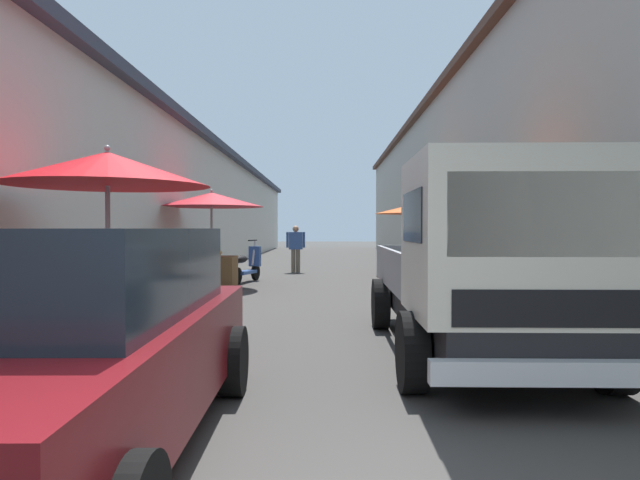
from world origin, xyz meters
name	(u,v)px	position (x,y,z in m)	size (l,w,h in m)	color
ground	(326,280)	(13.50, 0.00, 0.00)	(90.00, 90.00, 0.00)	#3D3A38
building_left_whitewash	(99,204)	(15.75, 7.32, 2.24)	(49.80, 7.50, 4.47)	beige
building_right_concrete	(556,175)	(15.75, -7.32, 3.14)	(49.80, 7.50, 6.26)	#A39E93
fruit_stall_far_right	(111,196)	(4.66, 2.48, 1.83)	(2.34, 2.34, 2.41)	#9E9EA3
fruit_stall_near_right	(490,210)	(7.68, -2.81, 1.76)	(2.16, 2.16, 2.31)	#9E9EA3
fruit_stall_near_left	(416,216)	(15.51, -2.85, 1.85)	(2.64, 2.64, 2.31)	#9E9EA3
fruit_stall_mid_lane	(213,213)	(11.68, 2.77, 1.84)	(2.56, 2.56, 2.41)	#9E9EA3
hatchback_car	(64,342)	(1.74, 1.61, 0.74)	(3.95, 1.99, 1.45)	#600F14
delivery_truck	(490,269)	(3.83, -1.67, 1.04)	(4.93, 2.00, 2.08)	black
vendor_by_crates	(296,246)	(16.23, 1.01, 0.88)	(0.24, 0.62, 1.54)	#665B4C
parked_scooter	(247,266)	(12.97, 2.14, 0.45)	(1.66, 0.61, 1.14)	black
plastic_stool	(159,306)	(6.19, 2.40, 0.33)	(0.30, 0.30, 0.43)	red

